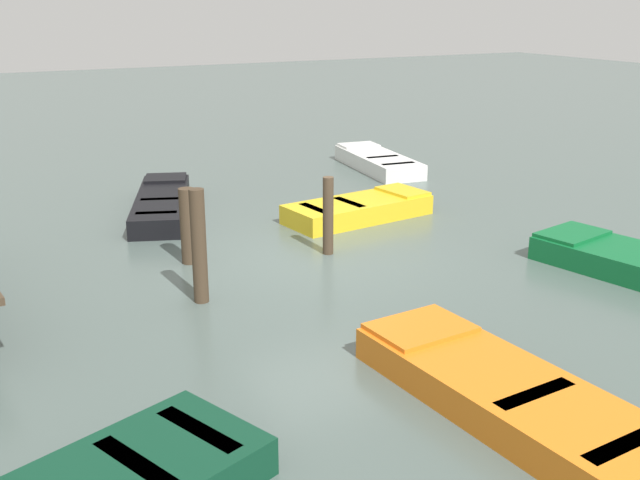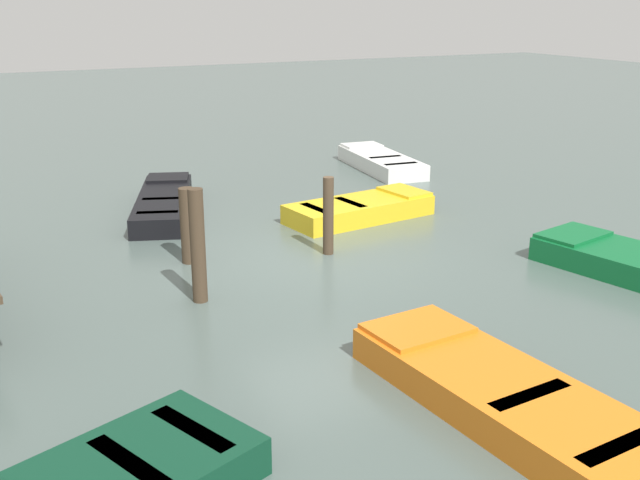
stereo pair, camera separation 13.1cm
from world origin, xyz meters
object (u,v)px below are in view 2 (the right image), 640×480
object	(u,v)px
rowboat_white	(381,161)
mooring_piling_far_left	(328,216)
rowboat_yellow	(360,209)
mooring_piling_center	(188,226)
rowboat_orange	(505,396)
rowboat_black	(163,203)
mooring_piling_mid_right	(198,246)

from	to	relation	value
rowboat_white	mooring_piling_far_left	xyz separation A→B (m)	(-5.64, 4.53, 0.49)
rowboat_white	mooring_piling_far_left	distance (m)	7.25
rowboat_white	rowboat_yellow	bearing A→B (deg)	150.32
rowboat_yellow	rowboat_white	distance (m)	4.87
rowboat_white	mooring_piling_center	distance (m)	8.51
rowboat_orange	rowboat_yellow	distance (m)	7.90
rowboat_black	rowboat_yellow	size ratio (longest dim) A/B	1.24
rowboat_black	mooring_piling_mid_right	distance (m)	5.28
rowboat_orange	rowboat_yellow	size ratio (longest dim) A/B	1.30
rowboat_yellow	mooring_piling_mid_right	world-z (taller)	mooring_piling_mid_right
rowboat_yellow	mooring_piling_center	size ratio (longest dim) A/B	2.43
rowboat_yellow	mooring_piling_mid_right	xyz separation A→B (m)	(-2.83, 4.42, 0.66)
mooring_piling_mid_right	mooring_piling_far_left	xyz separation A→B (m)	(1.11, -2.78, -0.17)
mooring_piling_mid_right	rowboat_white	bearing A→B (deg)	-47.25
rowboat_yellow	rowboat_black	bearing A→B (deg)	139.37
rowboat_orange	mooring_piling_mid_right	world-z (taller)	mooring_piling_mid_right
rowboat_yellow	mooring_piling_far_left	size ratio (longest dim) A/B	2.29
mooring_piling_center	mooring_piling_far_left	bearing A→B (deg)	-105.84
mooring_piling_mid_right	mooring_piling_far_left	bearing A→B (deg)	-68.13
rowboat_black	rowboat_white	size ratio (longest dim) A/B	1.15
rowboat_yellow	mooring_piling_mid_right	size ratio (longest dim) A/B	1.84
rowboat_black	rowboat_yellow	xyz separation A→B (m)	(-2.33, -3.53, 0.00)
rowboat_white	mooring_piling_far_left	bearing A→B (deg)	147.84
mooring_piling_far_left	mooring_piling_center	size ratio (longest dim) A/B	1.06
rowboat_yellow	mooring_piling_mid_right	bearing A→B (deg)	-154.66
rowboat_black	mooring_piling_far_left	xyz separation A→B (m)	(-4.04, -1.89, 0.49)
rowboat_black	mooring_piling_mid_right	xyz separation A→B (m)	(-5.16, 0.89, 0.66)
rowboat_yellow	mooring_piling_far_left	xyz separation A→B (m)	(-1.72, 1.65, 0.49)
rowboat_orange	rowboat_black	bearing A→B (deg)	1.78
rowboat_orange	mooring_piling_far_left	bearing A→B (deg)	-12.41
rowboat_black	rowboat_yellow	world-z (taller)	same
rowboat_black	mooring_piling_far_left	world-z (taller)	mooring_piling_far_left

